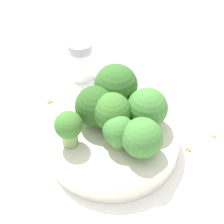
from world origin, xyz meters
TOP-DOWN VIEW (x-y plane):
  - ground_plane at (0.00, 0.00)m, footprint 3.00×3.00m
  - bowl at (0.00, 0.00)m, footprint 0.17×0.17m
  - broccoli_floret_0 at (0.03, -0.03)m, footprint 0.06×0.06m
  - broccoli_floret_1 at (0.02, 0.05)m, footprint 0.03×0.03m
  - broccoli_floret_2 at (-0.00, -0.00)m, footprint 0.05×0.05m
  - broccoli_floret_3 at (-0.02, -0.04)m, footprint 0.05×0.05m
  - broccoli_floret_4 at (-0.05, 0.00)m, footprint 0.05×0.05m
  - broccoli_floret_5 at (0.02, 0.01)m, footprint 0.05×0.05m
  - broccoli_floret_6 at (-0.02, 0.01)m, footprint 0.04×0.04m
  - pepper_shaker at (0.14, -0.07)m, footprint 0.04×0.04m
  - almond_crumb_0 at (-0.07, -0.07)m, footprint 0.01×0.00m
  - almond_crumb_1 at (0.08, -0.12)m, footprint 0.01×0.01m
  - almond_crumb_2 at (-0.08, -0.11)m, footprint 0.01×0.01m
  - almond_crumb_3 at (0.13, 0.01)m, footprint 0.01×0.01m

SIDE VIEW (x-z plane):
  - ground_plane at x=0.00m, z-range 0.00..0.00m
  - almond_crumb_0 at x=-0.07m, z-range 0.00..0.01m
  - almond_crumb_2 at x=-0.08m, z-range 0.00..0.01m
  - almond_crumb_3 at x=0.13m, z-range 0.00..0.01m
  - almond_crumb_1 at x=0.08m, z-range 0.00..0.01m
  - bowl at x=0.00m, z-range 0.00..0.03m
  - pepper_shaker at x=0.14m, z-range 0.00..0.07m
  - broccoli_floret_6 at x=-0.02m, z-range 0.04..0.08m
  - broccoli_floret_4 at x=-0.05m, z-range 0.03..0.08m
  - broccoli_floret_5 at x=0.02m, z-range 0.03..0.09m
  - broccoli_floret_1 at x=0.02m, z-range 0.04..0.09m
  - broccoli_floret_3 at x=-0.02m, z-range 0.04..0.09m
  - broccoli_floret_2 at x=0.00m, z-range 0.04..0.09m
  - broccoli_floret_0 at x=0.03m, z-range 0.04..0.10m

